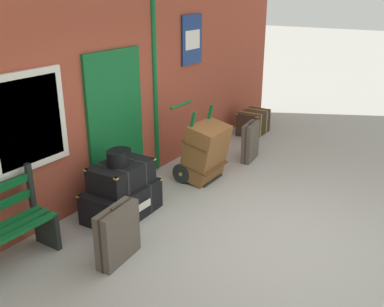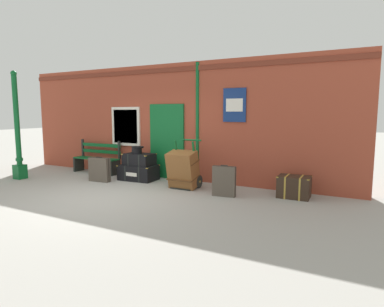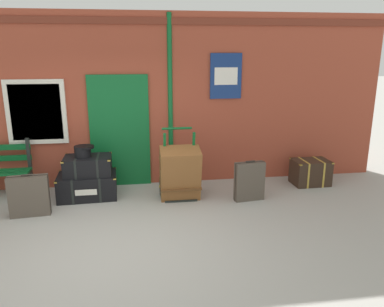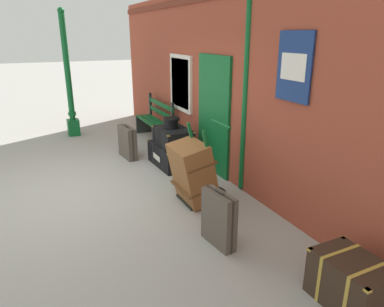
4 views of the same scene
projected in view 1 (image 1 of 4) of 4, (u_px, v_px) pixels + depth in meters
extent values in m
plane|color=#A3A099|center=(264.00, 238.00, 5.39)|extent=(60.00, 60.00, 0.00)
cube|color=#9E422D|center=(101.00, 86.00, 6.15)|extent=(10.40, 0.30, 3.20)
cube|color=#0F5B28|center=(116.00, 124.00, 6.31)|extent=(1.10, 0.05, 2.10)
cube|color=#093718|center=(117.00, 124.00, 6.30)|extent=(0.06, 0.02, 2.10)
cube|color=silver|center=(28.00, 121.00, 5.03)|extent=(1.04, 0.06, 1.16)
cube|color=silver|center=(29.00, 121.00, 5.02)|extent=(0.88, 0.02, 1.00)
cylinder|color=#0F5B28|center=(155.00, 75.00, 6.87)|extent=(0.09, 0.09, 3.14)
cube|color=navy|center=(192.00, 40.00, 7.52)|extent=(0.60, 0.02, 0.84)
cube|color=white|center=(193.00, 40.00, 7.52)|extent=(0.44, 0.01, 0.32)
cube|color=black|center=(47.00, 228.00, 5.16)|extent=(0.06, 0.40, 0.45)
cube|color=black|center=(30.00, 186.00, 5.09)|extent=(0.06, 0.06, 0.56)
cube|color=black|center=(122.00, 201.00, 5.87)|extent=(1.03, 0.69, 0.42)
cube|color=black|center=(111.00, 208.00, 5.68)|extent=(0.07, 0.65, 0.43)
cube|color=black|center=(132.00, 194.00, 6.05)|extent=(0.07, 0.65, 0.43)
cube|color=#B79338|center=(115.00, 208.00, 5.27)|extent=(0.05, 0.05, 0.02)
cube|color=#B79338|center=(160.00, 179.00, 6.04)|extent=(0.05, 0.05, 0.02)
cube|color=#B79338|center=(78.00, 196.00, 5.55)|extent=(0.05, 0.05, 0.02)
cube|color=#B79338|center=(126.00, 171.00, 6.32)|extent=(0.05, 0.05, 0.02)
cube|color=silver|center=(142.00, 207.00, 5.70)|extent=(0.36, 0.01, 0.10)
cube|color=black|center=(122.00, 175.00, 5.76)|extent=(0.81, 0.55, 0.32)
cube|color=black|center=(112.00, 179.00, 5.62)|extent=(0.05, 0.55, 0.33)
cube|color=black|center=(130.00, 170.00, 5.90)|extent=(0.05, 0.55, 0.33)
cube|color=#B79338|center=(116.00, 179.00, 5.28)|extent=(0.05, 0.05, 0.02)
cube|color=#B79338|center=(154.00, 159.00, 5.88)|extent=(0.05, 0.05, 0.02)
cube|color=#B79338|center=(86.00, 170.00, 5.53)|extent=(0.05, 0.05, 0.02)
cube|color=#B79338|center=(125.00, 152.00, 6.13)|extent=(0.05, 0.05, 0.02)
cylinder|color=black|center=(118.00, 158.00, 5.61)|extent=(0.28, 0.28, 0.20)
cylinder|color=black|center=(120.00, 151.00, 5.62)|extent=(0.30, 0.30, 0.04)
cube|color=black|center=(206.00, 179.00, 7.02)|extent=(0.56, 0.28, 0.03)
cube|color=#0F5B28|center=(187.00, 147.00, 6.72)|extent=(0.04, 0.32, 1.18)
cube|color=#0F5B28|center=(204.00, 139.00, 7.11)|extent=(0.04, 0.32, 1.18)
cylinder|color=#0F5B28|center=(181.00, 105.00, 6.85)|extent=(0.54, 0.04, 0.04)
cylinder|color=black|center=(181.00, 174.00, 6.85)|extent=(0.04, 0.32, 0.32)
cylinder|color=#B79338|center=(181.00, 174.00, 6.85)|extent=(0.07, 0.06, 0.06)
cylinder|color=black|center=(203.00, 161.00, 7.35)|extent=(0.04, 0.32, 0.32)
cylinder|color=#B79338|center=(203.00, 161.00, 7.35)|extent=(0.07, 0.06, 0.06)
cube|color=brown|center=(205.00, 152.00, 6.86)|extent=(0.68, 0.61, 0.95)
cube|color=brown|center=(205.00, 163.00, 6.93)|extent=(0.70, 0.46, 0.12)
cube|color=brown|center=(206.00, 140.00, 6.79)|extent=(0.70, 0.46, 0.12)
cube|color=#51473D|center=(250.00, 142.00, 7.72)|extent=(0.53, 0.22, 0.68)
cylinder|color=#302A24|center=(251.00, 122.00, 7.60)|extent=(0.16, 0.05, 0.03)
cube|color=#2C2721|center=(250.00, 142.00, 7.72)|extent=(0.53, 0.09, 0.69)
cube|color=#51473D|center=(118.00, 234.00, 4.85)|extent=(0.61, 0.25, 0.65)
cylinder|color=#302A24|center=(116.00, 207.00, 4.73)|extent=(0.16, 0.04, 0.03)
cube|color=#2C2721|center=(118.00, 234.00, 4.85)|extent=(0.61, 0.09, 0.66)
cube|color=#332319|center=(253.00, 122.00, 9.17)|extent=(0.69, 0.49, 0.48)
cube|color=#B79338|center=(250.00, 124.00, 9.05)|extent=(0.04, 0.49, 0.49)
cube|color=#B79338|center=(256.00, 121.00, 9.30)|extent=(0.04, 0.49, 0.49)
cube|color=#B79338|center=(257.00, 117.00, 8.73)|extent=(0.05, 0.05, 0.02)
cube|color=#B79338|center=(270.00, 110.00, 9.24)|extent=(0.05, 0.05, 0.02)
cube|color=#B79338|center=(237.00, 114.00, 8.95)|extent=(0.05, 0.05, 0.02)
cube|color=#B79338|center=(251.00, 107.00, 9.46)|extent=(0.05, 0.05, 0.02)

